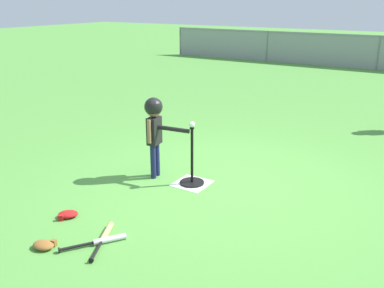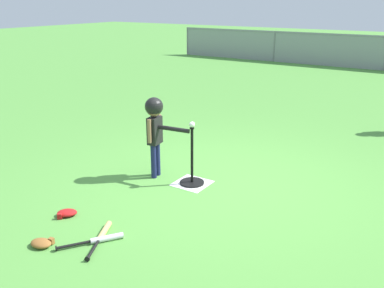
% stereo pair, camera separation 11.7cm
% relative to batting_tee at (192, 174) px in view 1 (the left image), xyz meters
% --- Properties ---
extents(ground_plane, '(60.00, 60.00, 0.00)m').
position_rel_batting_tee_xyz_m(ground_plane, '(0.38, 0.19, -0.13)').
color(ground_plane, '#51933D').
extents(home_plate, '(0.44, 0.44, 0.01)m').
position_rel_batting_tee_xyz_m(home_plate, '(0.00, 0.00, -0.13)').
color(home_plate, white).
rests_on(home_plate, ground_plane).
extents(batting_tee, '(0.32, 0.32, 0.77)m').
position_rel_batting_tee_xyz_m(batting_tee, '(0.00, 0.00, 0.00)').
color(batting_tee, black).
rests_on(batting_tee, ground_plane).
extents(baseball_on_tee, '(0.07, 0.07, 0.07)m').
position_rel_batting_tee_xyz_m(baseball_on_tee, '(0.00, 0.00, 0.68)').
color(baseball_on_tee, white).
rests_on(baseball_on_tee, batting_tee).
extents(batter_child, '(0.63, 0.31, 1.10)m').
position_rel_batting_tee_xyz_m(batter_child, '(-0.54, -0.07, 0.65)').
color(batter_child, '#191E4C').
rests_on(batter_child, ground_plane).
extents(spare_bat_silver, '(0.42, 0.58, 0.06)m').
position_rel_batting_tee_xyz_m(spare_bat_silver, '(0.01, -1.69, -0.10)').
color(spare_bat_silver, silver).
rests_on(spare_bat_silver, ground_plane).
extents(spare_bat_wood, '(0.35, 0.63, 0.06)m').
position_rel_batting_tee_xyz_m(spare_bat_wood, '(-0.04, -1.61, -0.10)').
color(spare_bat_wood, '#DBB266').
rests_on(spare_bat_wood, ground_plane).
extents(glove_by_plate, '(0.27, 0.26, 0.07)m').
position_rel_batting_tee_xyz_m(glove_by_plate, '(-0.69, -1.50, -0.10)').
color(glove_by_plate, '#B21919').
rests_on(glove_by_plate, ground_plane).
extents(glove_near_bats, '(0.24, 0.20, 0.07)m').
position_rel_batting_tee_xyz_m(glove_near_bats, '(-0.42, -2.06, -0.10)').
color(glove_near_bats, brown).
rests_on(glove_near_bats, ground_plane).
extents(outfield_fence, '(16.06, 0.06, 1.15)m').
position_rel_batting_tee_xyz_m(outfield_fence, '(0.38, 11.28, 0.49)').
color(outfield_fence, slate).
rests_on(outfield_fence, ground_plane).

